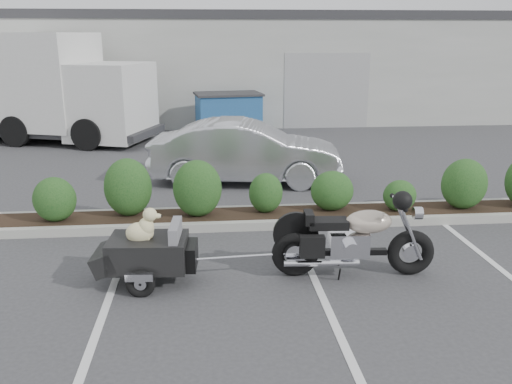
{
  "coord_description": "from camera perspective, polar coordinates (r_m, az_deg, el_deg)",
  "views": [
    {
      "loc": [
        -0.21,
        -6.89,
        3.21
      ],
      "look_at": [
        0.56,
        1.51,
        0.75
      ],
      "focal_mm": 38.0,
      "sensor_mm": 36.0,
      "label": 1
    }
  ],
  "objects": [
    {
      "name": "ground",
      "position": [
        7.6,
        -3.19,
        -8.74
      ],
      "size": [
        90.0,
        90.0,
        0.0
      ],
      "primitive_type": "plane",
      "color": "#38383A",
      "rests_on": "ground"
    },
    {
      "name": "planter_kerb",
      "position": [
        9.69,
        2.23,
        -2.62
      ],
      "size": [
        12.0,
        1.0,
        0.15
      ],
      "primitive_type": "cube",
      "color": "#9E9E93",
      "rests_on": "ground"
    },
    {
      "name": "building",
      "position": [
        23.92,
        -4.84,
        13.33
      ],
      "size": [
        26.0,
        10.0,
        4.0
      ],
      "primitive_type": "cube",
      "color": "#9EA099",
      "rests_on": "ground"
    },
    {
      "name": "motorcycle",
      "position": [
        7.51,
        10.24,
        -5.03
      ],
      "size": [
        2.25,
        0.76,
        1.29
      ],
      "rotation": [
        0.0,
        0.0,
        -0.06
      ],
      "color": "black",
      "rests_on": "ground"
    },
    {
      "name": "pet_trailer",
      "position": [
        7.35,
        -11.38,
        -6.13
      ],
      "size": [
        1.8,
        1.01,
        1.07
      ],
      "rotation": [
        0.0,
        0.0,
        -0.06
      ],
      "color": "black",
      "rests_on": "ground"
    },
    {
      "name": "sedan",
      "position": [
        12.08,
        -1.06,
        4.25
      ],
      "size": [
        4.38,
        2.07,
        1.39
      ],
      "primitive_type": "imported",
      "rotation": [
        0.0,
        0.0,
        1.42
      ],
      "color": "silver",
      "rests_on": "ground"
    },
    {
      "name": "dumpster",
      "position": [
        17.91,
        -2.93,
        8.21
      ],
      "size": [
        2.29,
        1.73,
        1.39
      ],
      "rotation": [
        0.0,
        0.0,
        0.15
      ],
      "color": "#1B4E89",
      "rests_on": "ground"
    },
    {
      "name": "delivery_truck",
      "position": [
        18.24,
        -21.81,
        9.97
      ],
      "size": [
        7.48,
        4.4,
        3.26
      ],
      "rotation": [
        0.0,
        0.0,
        -0.33
      ],
      "color": "silver",
      "rests_on": "ground"
    }
  ]
}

